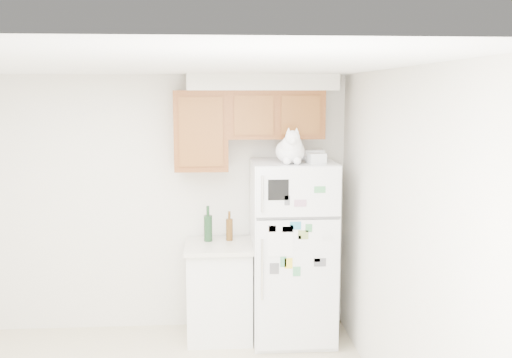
{
  "coord_description": "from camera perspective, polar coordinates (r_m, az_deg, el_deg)",
  "views": [
    {
      "loc": [
        0.61,
        -3.82,
        2.33
      ],
      "look_at": [
        1.0,
        1.55,
        1.55
      ],
      "focal_mm": 42.0,
      "sensor_mm": 36.0,
      "label": 1
    }
  ],
  "objects": [
    {
      "name": "storage_box_back",
      "position": [
        5.61,
        5.57,
        2.27
      ],
      "size": [
        0.19,
        0.14,
        0.1
      ],
      "primitive_type": "cube",
      "rotation": [
        0.0,
        0.0,
        -0.06
      ],
      "color": "white",
      "rests_on": "refrigerator"
    },
    {
      "name": "bottle_green",
      "position": [
        5.74,
        -4.59,
        -4.25
      ],
      "size": [
        0.08,
        0.08,
        0.34
      ],
      "primitive_type": null,
      "color": "#19381E",
      "rests_on": "base_counter"
    },
    {
      "name": "refrigerator",
      "position": [
        5.68,
        3.51,
        -6.88
      ],
      "size": [
        0.76,
        0.78,
        1.7
      ],
      "color": "white",
      "rests_on": "ground_plane"
    },
    {
      "name": "storage_box_front",
      "position": [
        5.4,
        5.79,
        1.97
      ],
      "size": [
        0.17,
        0.14,
        0.09
      ],
      "primitive_type": "cube",
      "rotation": [
        0.0,
        0.0,
        0.25
      ],
      "color": "white",
      "rests_on": "refrigerator"
    },
    {
      "name": "cat",
      "position": [
        5.37,
        3.35,
        2.83
      ],
      "size": [
        0.32,
        0.47,
        0.33
      ],
      "color": "white",
      "rests_on": "refrigerator"
    },
    {
      "name": "base_counter",
      "position": [
        5.81,
        -3.5,
        -10.52
      ],
      "size": [
        0.64,
        0.64,
        0.92
      ],
      "color": "white",
      "rests_on": "ground_plane"
    },
    {
      "name": "room_shell",
      "position": [
        4.15,
        -10.8,
        -1.03
      ],
      "size": [
        3.84,
        4.04,
        2.52
      ],
      "color": "silver",
      "rests_on": "ground_plane"
    },
    {
      "name": "bottle_amber",
      "position": [
        5.76,
        -2.55,
        -4.48
      ],
      "size": [
        0.07,
        0.07,
        0.29
      ],
      "primitive_type": null,
      "color": "#593814",
      "rests_on": "base_counter"
    }
  ]
}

